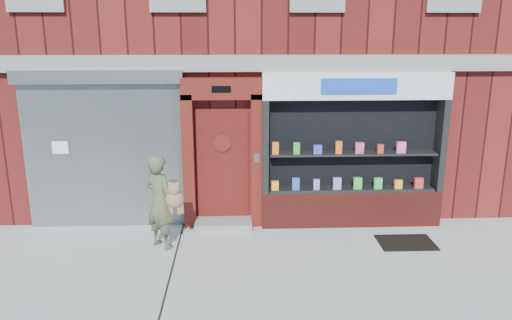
{
  "coord_description": "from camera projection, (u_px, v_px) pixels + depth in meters",
  "views": [
    {
      "loc": [
        -0.49,
        -7.39,
        3.77
      ],
      "look_at": [
        -0.15,
        1.0,
        1.55
      ],
      "focal_mm": 35.0,
      "sensor_mm": 36.0,
      "label": 1
    }
  ],
  "objects": [
    {
      "name": "red_door_bay",
      "position": [
        223.0,
        154.0,
        9.52
      ],
      "size": [
        1.52,
        0.58,
        2.9
      ],
      "color": "#57150F",
      "rests_on": "ground"
    },
    {
      "name": "doormat",
      "position": [
        406.0,
        243.0,
        9.04
      ],
      "size": [
        1.0,
        0.7,
        0.02
      ],
      "primitive_type": "cube",
      "rotation": [
        0.0,
        0.0,
        -0.01
      ],
      "color": "black",
      "rests_on": "ground"
    },
    {
      "name": "woman",
      "position": [
        161.0,
        201.0,
        8.69
      ],
      "size": [
        0.81,
        0.7,
        1.69
      ],
      "color": "#515638",
      "rests_on": "ground"
    },
    {
      "name": "ground",
      "position": [
        267.0,
        267.0,
        8.13
      ],
      "size": [
        80.0,
        80.0,
        0.0
      ],
      "primitive_type": "plane",
      "color": "#9E9E99",
      "rests_on": "ground"
    },
    {
      "name": "building",
      "position": [
        254.0,
        19.0,
        12.89
      ],
      "size": [
        12.0,
        8.16,
        8.0
      ],
      "color": "#501312",
      "rests_on": "ground"
    },
    {
      "name": "pharmacy_bay",
      "position": [
        352.0,
        157.0,
        9.6
      ],
      "size": [
        3.5,
        0.41,
        3.0
      ],
      "color": "maroon",
      "rests_on": "ground"
    },
    {
      "name": "shutter_bay",
      "position": [
        103.0,
        140.0,
        9.43
      ],
      "size": [
        3.1,
        0.3,
        3.04
      ],
      "color": "gray",
      "rests_on": "ground"
    }
  ]
}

